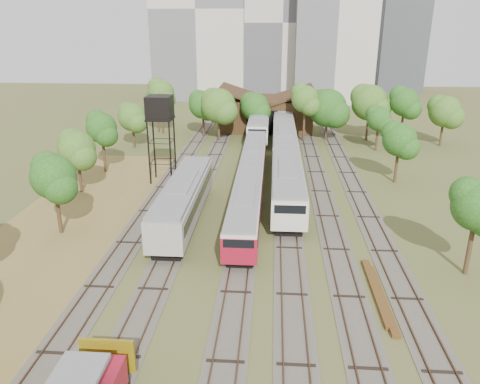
{
  "coord_description": "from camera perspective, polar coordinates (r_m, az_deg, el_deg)",
  "views": [
    {
      "loc": [
        0.39,
        -25.6,
        18.21
      ],
      "look_at": [
        -2.72,
        17.34,
        2.5
      ],
      "focal_mm": 35.0,
      "sensor_mm": 36.0,
      "label": 1
    }
  ],
  "objects": [
    {
      "name": "dry_grass_patch",
      "position": [
        42.4,
        -22.22,
        -6.97
      ],
      "size": [
        14.0,
        60.0,
        0.04
      ],
      "primitive_type": "cube",
      "color": "brown",
      "rests_on": "ground"
    },
    {
      "name": "tree_band_far",
      "position": [
        76.71,
        7.54,
        10.52
      ],
      "size": [
        49.58,
        9.94,
        9.13
      ],
      "color": "#382616",
      "rests_on": "ground"
    },
    {
      "name": "tower_far_right",
      "position": [
        139.77,
        18.95,
        17.3
      ],
      "size": [
        12.0,
        12.0,
        28.0
      ],
      "primitive_type": "cube",
      "color": "#404448",
      "rests_on": "ground"
    },
    {
      "name": "tree_band_right",
      "position": [
        55.74,
        19.74,
        5.35
      ],
      "size": [
        4.49,
        40.39,
        7.4
      ],
      "color": "#382616",
      "rests_on": "ground"
    },
    {
      "name": "tree_band_left",
      "position": [
        48.75,
        -20.78,
        3.52
      ],
      "size": [
        7.78,
        66.72,
        8.54
      ],
      "color": "#382616",
      "rests_on": "ground"
    },
    {
      "name": "tower_centre",
      "position": [
        125.61,
        5.19,
        19.87
      ],
      "size": [
        20.0,
        18.0,
        36.0
      ],
      "primitive_type": "cube",
      "color": "beige",
      "rests_on": "ground"
    },
    {
      "name": "old_grey_coach",
      "position": [
        45.03,
        -6.87,
        -0.94
      ],
      "size": [
        3.24,
        18.0,
        4.01
      ],
      "color": "black",
      "rests_on": "ground"
    },
    {
      "name": "maintenance_shed",
      "position": [
        84.98,
        3.19,
        9.64
      ],
      "size": [
        16.45,
        11.55,
        7.58
      ],
      "color": "#341D13",
      "rests_on": "ground"
    },
    {
      "name": "rail_pile_far",
      "position": [
        34.73,
        16.88,
        -12.27
      ],
      "size": [
        0.54,
        8.63,
        0.28
      ],
      "primitive_type": "cube",
      "color": "brown",
      "rests_on": "ground"
    },
    {
      "name": "tower_left",
      "position": [
        122.03,
        -4.85,
        21.29
      ],
      "size": [
        22.0,
        16.0,
        42.0
      ],
      "primitive_type": "cube",
      "color": "beige",
      "rests_on": "ground"
    },
    {
      "name": "railcar_red_set",
      "position": [
        51.46,
        1.27,
        1.5
      ],
      "size": [
        2.82,
        34.57,
        3.49
      ],
      "color": "black",
      "rests_on": "ground"
    },
    {
      "name": "railcar_rear",
      "position": [
        77.7,
        2.32,
        8.07
      ],
      "size": [
        3.21,
        16.08,
        3.98
      ],
      "color": "black",
      "rests_on": "ground"
    },
    {
      "name": "tracks",
      "position": [
        53.77,
        2.77,
        0.27
      ],
      "size": [
        24.6,
        80.0,
        0.19
      ],
      "color": "#4C473D",
      "rests_on": "ground"
    },
    {
      "name": "rail_pile_near",
      "position": [
        35.41,
        16.27,
        -11.52
      ],
      "size": [
        0.59,
        8.83,
        0.29
      ],
      "primitive_type": "cube",
      "color": "brown",
      "rests_on": "ground"
    },
    {
      "name": "water_tower",
      "position": [
        55.43,
        -9.77,
        9.84
      ],
      "size": [
        2.96,
        2.96,
        10.27
      ],
      "color": "black",
      "rests_on": "ground"
    },
    {
      "name": "railcar_green_set",
      "position": [
        65.55,
        5.45,
        5.78
      ],
      "size": [
        3.29,
        52.08,
        4.08
      ],
      "color": "black",
      "rests_on": "ground"
    },
    {
      "name": "ground",
      "position": [
        31.42,
        2.76,
        -15.4
      ],
      "size": [
        240.0,
        240.0,
        0.0
      ],
      "primitive_type": "plane",
      "color": "#475123",
      "rests_on": "ground"
    }
  ]
}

